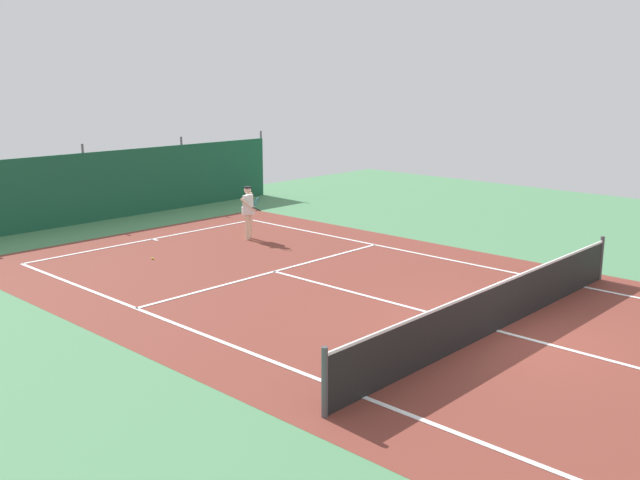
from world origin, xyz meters
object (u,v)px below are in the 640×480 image
Objects in this scene: tennis_player at (248,208)px; parked_car at (136,182)px; tennis_net at (498,306)px; tennis_ball_near_player at (152,259)px.

parked_car is at bearing -122.91° from tennis_player.
tennis_net reaches higher than tennis_ball_near_player.
tennis_ball_near_player is 9.61m from parked_car.
tennis_net is 6.17× the size of tennis_player.
tennis_player is at bearing 77.94° from tennis_net.
parked_car is at bearing 79.32° from tennis_net.
tennis_ball_near_player is 0.02× the size of parked_car.
tennis_net is at bearing -95.61° from parked_car.
parked_car reaches higher than tennis_player.
tennis_player is 24.85× the size of tennis_ball_near_player.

